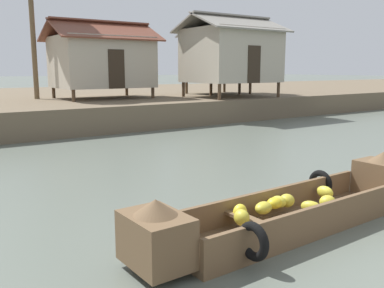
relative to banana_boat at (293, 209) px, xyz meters
name	(u,v)px	position (x,y,z in m)	size (l,w,h in m)	color
ground_plane	(139,159)	(0.42, 6.18, -0.33)	(300.00, 300.00, 0.00)	#596056
riverbank_strip	(18,105)	(0.42, 20.86, 0.21)	(160.00, 20.00, 1.08)	brown
banana_boat	(293,209)	(0.00, 0.00, 0.00)	(5.82, 1.85, 0.97)	brown
stilt_house_mid_left	(102,61)	(3.39, 15.69, 2.60)	(5.15, 3.86, 3.80)	#4C3826
stilt_house_mid_right	(231,55)	(9.34, 12.86, 2.94)	(5.01, 3.99, 4.20)	#4C3826
stilt_house_right	(219,56)	(10.55, 15.46, 2.93)	(3.99, 3.30, 4.29)	#4C3826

